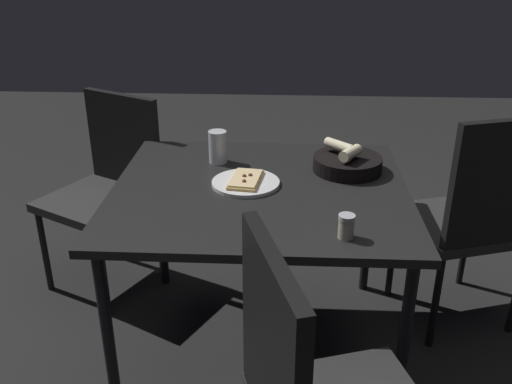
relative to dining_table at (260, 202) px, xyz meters
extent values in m
plane|color=black|center=(0.00, 0.00, -0.65)|extent=(8.00, 8.00, 0.00)
cube|color=black|center=(0.00, 0.00, 0.04)|extent=(1.08, 0.97, 0.03)
cylinder|color=black|center=(-0.48, -0.42, -0.31)|extent=(0.04, 0.04, 0.68)
cylinder|color=black|center=(0.48, -0.42, -0.31)|extent=(0.04, 0.04, 0.68)
cylinder|color=black|center=(-0.48, 0.42, -0.31)|extent=(0.04, 0.04, 0.68)
cylinder|color=black|center=(0.48, 0.42, -0.31)|extent=(0.04, 0.04, 0.68)
cylinder|color=white|center=(0.05, -0.02, 0.07)|extent=(0.25, 0.25, 0.01)
cube|color=tan|center=(0.05, -0.02, 0.08)|extent=(0.13, 0.20, 0.01)
cube|color=beige|center=(0.05, -0.02, 0.09)|extent=(0.12, 0.19, 0.01)
sphere|color=brown|center=(0.06, -0.03, 0.09)|extent=(0.02, 0.02, 0.02)
sphere|color=brown|center=(0.06, 0.02, 0.09)|extent=(0.02, 0.02, 0.02)
sphere|color=brown|center=(0.04, -0.04, 0.09)|extent=(0.02, 0.02, 0.02)
cylinder|color=black|center=(-0.33, -0.18, 0.09)|extent=(0.27, 0.27, 0.06)
cylinder|color=beige|center=(-0.34, -0.13, 0.15)|extent=(0.10, 0.11, 0.04)
cylinder|color=beige|center=(-0.30, -0.20, 0.15)|extent=(0.12, 0.12, 0.04)
cylinder|color=#B41E14|center=(-0.27, -0.20, 0.08)|extent=(0.06, 0.06, 0.03)
cylinder|color=silver|center=(0.18, -0.24, 0.12)|extent=(0.07, 0.07, 0.13)
cylinder|color=orange|center=(0.18, -0.24, 0.09)|extent=(0.06, 0.06, 0.06)
cylinder|color=#BFB299|center=(-0.28, 0.36, 0.09)|extent=(0.05, 0.05, 0.06)
cylinder|color=maroon|center=(-0.28, 0.36, 0.08)|extent=(0.04, 0.04, 0.03)
cylinder|color=#B7B7BC|center=(-0.28, 0.36, 0.13)|extent=(0.05, 0.05, 0.01)
cube|color=#2D2D2D|center=(-0.83, -0.25, -0.20)|extent=(0.55, 0.55, 0.04)
cube|color=black|center=(-0.89, -0.06, 0.06)|extent=(0.41, 0.16, 0.50)
cylinder|color=black|center=(-0.96, -0.49, -0.44)|extent=(0.03, 0.03, 0.43)
cylinder|color=black|center=(-0.60, -0.38, -0.44)|extent=(0.03, 0.03, 0.43)
cylinder|color=black|center=(-0.71, -0.02, -0.44)|extent=(0.03, 0.03, 0.43)
cube|color=#2D2D2D|center=(0.77, -0.41, -0.21)|extent=(0.60, 0.60, 0.04)
cube|color=black|center=(0.67, -0.59, 0.03)|extent=(0.38, 0.23, 0.44)
cylinder|color=black|center=(1.02, -0.34, -0.44)|extent=(0.03, 0.03, 0.42)
cylinder|color=black|center=(0.69, -0.16, -0.44)|extent=(0.03, 0.03, 0.42)
cylinder|color=black|center=(0.84, -0.67, -0.44)|extent=(0.03, 0.03, 0.42)
cylinder|color=black|center=(0.51, -0.49, -0.44)|extent=(0.03, 0.03, 0.42)
cube|color=black|center=(-0.07, 0.89, 0.06)|extent=(0.16, 0.41, 0.50)
camera|label=1|loc=(-0.08, 1.88, 0.90)|focal=39.38mm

